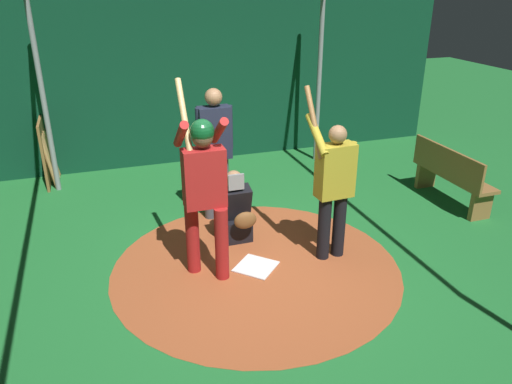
{
  "coord_description": "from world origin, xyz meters",
  "views": [
    {
      "loc": [
        4.66,
        -1.57,
        3.09
      ],
      "look_at": [
        0.0,
        0.0,
        0.95
      ],
      "focal_mm": 34.86,
      "sensor_mm": 36.0,
      "label": 1
    }
  ],
  "objects": [
    {
      "name": "ground_plane",
      "position": [
        0.0,
        0.0,
        0.0
      ],
      "size": [
        25.73,
        25.73,
        0.0
      ],
      "primitive_type": "plane",
      "color": "#1E6B2D"
    },
    {
      "name": "dirt_circle",
      "position": [
        0.0,
        0.0,
        0.0
      ],
      "size": [
        3.3,
        3.3,
        0.01
      ],
      "primitive_type": "cylinder",
      "color": "#9E4C28",
      "rests_on": "ground"
    },
    {
      "name": "home_plate",
      "position": [
        0.0,
        0.0,
        0.01
      ],
      "size": [
        0.59,
        0.59,
        0.01
      ],
      "primitive_type": "cube",
      "rotation": [
        0.0,
        0.0,
        0.79
      ],
      "color": "white",
      "rests_on": "dirt_circle"
    },
    {
      "name": "batter",
      "position": [
        -0.06,
        -0.56,
        1.09
      ],
      "size": [
        0.68,
        0.49,
        2.13
      ],
      "color": "maroon",
      "rests_on": "ground"
    },
    {
      "name": "catcher",
      "position": [
        -0.73,
        -0.04,
        0.37
      ],
      "size": [
        0.58,
        0.4,
        0.94
      ],
      "color": "black",
      "rests_on": "ground"
    },
    {
      "name": "umpire",
      "position": [
        -1.44,
        -0.09,
        1.02
      ],
      "size": [
        0.22,
        0.49,
        1.8
      ],
      "color": "#4C4C51",
      "rests_on": "ground"
    },
    {
      "name": "visitor",
      "position": [
        0.02,
        0.92,
        0.94
      ],
      "size": [
        0.54,
        0.51,
        1.99
      ],
      "rotation": [
        0.0,
        0.0,
        0.05
      ],
      "color": "black",
      "rests_on": "ground"
    },
    {
      "name": "back_wall",
      "position": [
        -3.92,
        0.0,
        1.78
      ],
      "size": [
        0.23,
        9.73,
        3.53
      ],
      "color": "#0C3D26",
      "rests_on": "ground"
    },
    {
      "name": "cage_frame",
      "position": [
        0.0,
        0.0,
        2.25
      ],
      "size": [
        6.42,
        4.52,
        3.17
      ],
      "color": "gray",
      "rests_on": "ground"
    },
    {
      "name": "bat_rack",
      "position": [
        -3.68,
        -2.34,
        0.49
      ],
      "size": [
        1.18,
        0.21,
        1.05
      ],
      "color": "olive",
      "rests_on": "ground"
    },
    {
      "name": "bench",
      "position": [
        -0.81,
        3.26,
        0.43
      ],
      "size": [
        1.46,
        0.36,
        0.85
      ],
      "color": "olive",
      "rests_on": "ground"
    }
  ]
}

